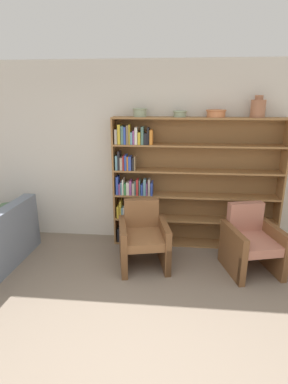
{
  "coord_description": "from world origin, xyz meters",
  "views": [
    {
      "loc": [
        0.18,
        -1.81,
        2.22
      ],
      "look_at": [
        -0.2,
        2.2,
        0.95
      ],
      "focal_mm": 28.0,
      "sensor_mm": 36.0,
      "label": 1
    }
  ],
  "objects": [
    {
      "name": "armchair_leather",
      "position": [
        -0.18,
        1.89,
        0.39
      ],
      "size": [
        0.77,
        0.8,
        0.87
      ],
      "rotation": [
        0.0,
        0.0,
        3.35
      ],
      "color": "brown",
      "rests_on": "ground"
    },
    {
      "name": "bowl_copper",
      "position": [
        0.77,
        2.56,
        2.02
      ],
      "size": [
        0.28,
        0.28,
        0.1
      ],
      "color": "#C67547",
      "rests_on": "bookshelf"
    },
    {
      "name": "bowl_cream",
      "position": [
        0.27,
        2.56,
        2.01
      ],
      "size": [
        0.2,
        0.2,
        0.09
      ],
      "color": "gray",
      "rests_on": "bookshelf"
    },
    {
      "name": "vase_tall",
      "position": [
        1.33,
        2.56,
        2.09
      ],
      "size": [
        0.2,
        0.2,
        0.29
      ],
      "color": "#A36647",
      "rests_on": "bookshelf"
    },
    {
      "name": "wall_back",
      "position": [
        0.0,
        2.75,
        1.38
      ],
      "size": [
        12.0,
        0.06,
        2.75
      ],
      "color": "silver",
      "rests_on": "ground"
    },
    {
      "name": "armchair_cushioned",
      "position": [
        1.26,
        1.89,
        0.39
      ],
      "size": [
        0.79,
        0.82,
        0.87
      ],
      "rotation": [
        0.0,
        0.0,
        3.39
      ],
      "color": "brown",
      "rests_on": "ground"
    },
    {
      "name": "bowl_brass",
      "position": [
        -0.29,
        2.56,
        2.03
      ],
      "size": [
        0.21,
        0.21,
        0.12
      ],
      "color": "gray",
      "rests_on": "bookshelf"
    },
    {
      "name": "bookshelf",
      "position": [
        0.32,
        2.59,
        1.0
      ],
      "size": [
        2.49,
        0.3,
        1.96
      ],
      "color": "olive",
      "rests_on": "ground"
    }
  ]
}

